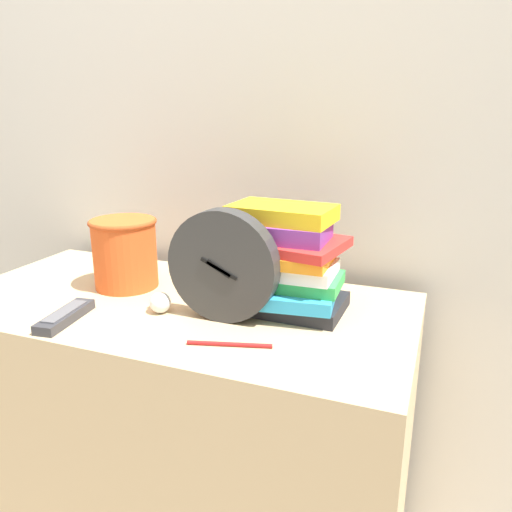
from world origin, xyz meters
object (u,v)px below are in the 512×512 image
Objects in this scene: tv_remote at (65,316)px; pen at (229,344)px; basket at (125,251)px; crumpled_paper_ball at (159,302)px; desk_clock at (223,266)px; book_stack at (286,262)px.

tv_remote is 1.03× the size of pen.
basket is 0.21m from crumpled_paper_ball.
crumpled_paper_ball is 0.29× the size of pen.
tv_remote is (-0.30, -0.13, -0.11)m from desk_clock.
basket is 1.08× the size of pen.
tv_remote is 0.19m from crumpled_paper_ball.
desk_clock is at bearing -17.58° from basket.
crumpled_paper_ball is at bearing -154.75° from book_stack.
book_stack is 1.51× the size of basket.
desk_clock is 1.45× the size of tv_remote.
basket reaches higher than crumpled_paper_ball.
book_stack is at bearing 29.27° from tv_remote.
tv_remote is at bearing -177.13° from pen.
tv_remote is 0.36m from pen.
book_stack is at bearing 79.07° from pen.
book_stack is 0.28m from crumpled_paper_ball.
desk_clock is 0.32m from basket.
basket is at bearing -179.64° from book_stack.
desk_clock is 5.14× the size of crumpled_paper_ball.
basket reaches higher than pen.
book_stack is at bearing 44.62° from desk_clock.
crumpled_paper_ball is at bearing -34.86° from basket.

